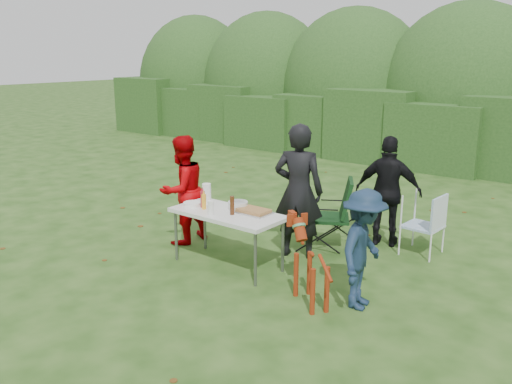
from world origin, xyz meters
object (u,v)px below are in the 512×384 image
Objects in this scene: child at (363,249)px; paper_towel_roll at (207,193)px; person_black_puffy at (388,192)px; ketchup_bottle at (203,199)px; beer_bottle at (232,205)px; folding_table at (228,216)px; person_cook at (299,191)px; dog at (311,266)px; person_red_jacket at (182,190)px; camping_chair at (329,214)px; lawn_chair at (423,224)px; mustard_bottle at (204,202)px.

paper_towel_roll is (-2.46, 0.15, 0.20)m from child.
person_black_puffy is 2.12m from child.
person_black_puffy is 2.67m from ketchup_bottle.
ketchup_bottle is at bearing 179.40° from beer_bottle.
person_cook is (0.51, 0.87, 0.23)m from folding_table.
beer_bottle reaches higher than dog.
person_red_jacket is 2.67m from dog.
paper_towel_roll is (-1.22, -1.22, 0.36)m from camping_chair.
beer_bottle is at bearing 38.07° from camping_chair.
dog is (0.95, -1.13, -0.47)m from person_cook.
child is at bearing 2.34° from beer_bottle.
beer_bottle is at bearing 44.43° from person_black_puffy.
lawn_chair is at bearing 177.31° from camping_chair.
person_black_puffy is 6.67× the size of beer_bottle.
child is at bearing -3.51° from paper_towel_roll.
dog is 2.30m from lawn_chair.
dog is at bearing -5.42° from mustard_bottle.
ketchup_bottle is at bearing -173.97° from folding_table.
beer_bottle reaches higher than mustard_bottle.
folding_table is at bearing 51.71° from lawn_chair.
child reaches higher than dog.
child is at bearing 1.68° from ketchup_bottle.
folding_table is at bearing 23.67° from dog.
paper_towel_roll is (-0.21, 0.27, 0.03)m from mustard_bottle.
camping_chair is at bearing 63.94° from folding_table.
person_cook is 1.94× the size of dog.
camping_chair is 1.83m from mustard_bottle.
person_black_puffy is at bearing 8.97° from child.
person_red_jacket is 6.61× the size of beer_bottle.
person_red_jacket is at bearing 169.04° from paper_towel_roll.
folding_table is 1.50m from dog.
person_black_puffy is at bearing 45.87° from paper_towel_roll.
child is 2.26m from mustard_bottle.
folding_table is 0.94× the size of person_red_jacket.
paper_towel_roll is at bearing 77.43° from child.
mustard_bottle is at bearing -163.63° from folding_table.
lawn_chair is at bearing -6.08° from child.
person_red_jacket is 6.11× the size of paper_towel_roll.
camping_chair is at bearing 45.16° from paper_towel_roll.
person_cook reaches higher than ketchup_bottle.
camping_chair is at bearing 33.06° from child.
mustard_bottle reaches higher than lawn_chair.
paper_towel_roll is (-0.13, 0.22, 0.02)m from ketchup_bottle.
ketchup_bottle is 0.92× the size of beer_bottle.
person_red_jacket is 2.14m from camping_chair.
person_red_jacket is at bearing -0.93° from person_cook.
camping_chair is 1.59m from beer_bottle.
ketchup_bottle is at bearing 22.48° from camping_chair.
person_red_jacket reaches higher than beer_bottle.
camping_chair is at bearing 30.64° from person_black_puffy.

